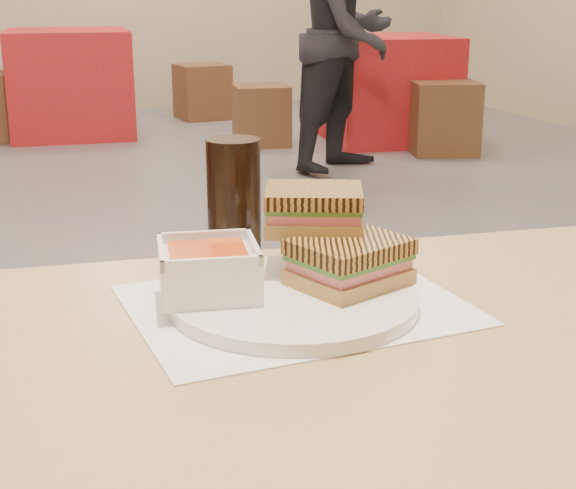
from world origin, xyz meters
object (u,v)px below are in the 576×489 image
object	(u,v)px
soup_bowl	(208,271)
cola_glass	(234,196)
plate	(294,300)
bg_table_1	(388,89)
patron_b	(351,34)
bg_chair_1l	(261,115)
bg_chair_1r	(443,117)
bg_table_2	(71,83)
main_table	(297,457)
panini_lower	(349,262)
bg_chair_2r	(202,92)

from	to	relation	value
soup_bowl	cola_glass	bearing A→B (deg)	66.85
plate	bg_table_1	world-z (taller)	plate
cola_glass	patron_b	world-z (taller)	patron_b
soup_bowl	bg_chair_1l	distance (m)	5.11
bg_chair_1l	bg_chair_1r	world-z (taller)	bg_chair_1r
bg_table_2	bg_chair_1l	bearing A→B (deg)	-34.84
bg_chair_1r	patron_b	distance (m)	1.02
bg_chair_1l	patron_b	world-z (taller)	patron_b
bg_chair_1l	patron_b	xyz separation A→B (m)	(0.28, -0.95, 0.60)
cola_glass	bg_chair_1r	bearing A→B (deg)	57.64
main_table	panini_lower	world-z (taller)	panini_lower
bg_chair_1l	patron_b	bearing A→B (deg)	-73.75
bg_table_2	bg_chair_2r	xyz separation A→B (m)	(1.12, 0.48, -0.16)
patron_b	bg_table_1	bearing A→B (deg)	52.01
main_table	bg_table_2	distance (m)	5.87
bg_chair_1r	bg_chair_2r	bearing A→B (deg)	120.62
main_table	soup_bowl	xyz separation A→B (m)	(-0.05, 0.16, 0.16)
plate	bg_chair_2r	world-z (taller)	plate
patron_b	main_table	bearing A→B (deg)	-113.36
plate	bg_table_2	distance (m)	5.75
panini_lower	bg_chair_1l	size ratio (longest dim) A/B	0.36
bg_table_2	bg_chair_2r	bearing A→B (deg)	23.09
panini_lower	patron_b	bearing A→B (deg)	67.28
main_table	bg_chair_1r	size ratio (longest dim) A/B	2.39
cola_glass	patron_b	xyz separation A→B (m)	(1.72, 3.70, -0.01)
bg_table_2	bg_chair_1l	world-z (taller)	bg_table_2
plate	patron_b	distance (m)	4.28
plate	soup_bowl	size ratio (longest dim) A/B	2.28
bg_chair_1r	cola_glass	bearing A→B (deg)	-122.36
soup_bowl	bg_table_2	distance (m)	5.72
soup_bowl	bg_table_2	world-z (taller)	soup_bowl
main_table	cola_glass	size ratio (longest dim) A/B	7.98
soup_bowl	bg_chair_1l	world-z (taller)	soup_bowl
main_table	plate	bearing A→B (deg)	72.59
cola_glass	bg_table_2	xyz separation A→B (m)	(0.21, 5.51, -0.44)
main_table	bg_table_1	distance (m)	5.43
cola_glass	bg_table_1	bearing A→B (deg)	62.44
plate	bg_chair_1r	bearing A→B (deg)	59.13
main_table	bg_chair_1l	bearing A→B (deg)	73.59
main_table	cola_glass	xyz separation A→B (m)	(0.03, 0.35, 0.19)
bg_chair_1r	patron_b	bearing A→B (deg)	-161.22
panini_lower	plate	bearing A→B (deg)	-172.36
bg_table_2	bg_table_1	bearing A→B (deg)	-24.75
panini_lower	bg_table_2	bearing A→B (deg)	88.74
cola_glass	bg_chair_1r	size ratio (longest dim) A/B	0.30
plate	bg_chair_1l	distance (m)	5.11
main_table	plate	size ratio (longest dim) A/B	4.40
panini_lower	cola_glass	world-z (taller)	cola_glass
plate	soup_bowl	world-z (taller)	soup_bowl
bg_chair_2r	bg_chair_1r	bearing A→B (deg)	-59.38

